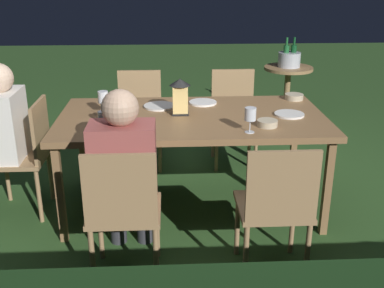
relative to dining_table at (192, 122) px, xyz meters
The scene contains 21 objects.
ground_plane 0.70m from the dining_table, ahead, with size 16.00×16.00×0.00m, color #2D5123.
dining_table is the anchor object (origin of this frame).
chair_side_left_a 1.03m from the dining_table, 115.77° to the right, with size 0.42×0.40×0.87m.
chair_side_right_b 1.03m from the dining_table, 64.23° to the left, with size 0.42×0.40×0.87m.
person_in_rust 0.84m from the dining_table, 58.39° to the left, with size 0.38×0.47×1.15m.
chair_side_left_b 1.03m from the dining_table, 64.23° to the right, with size 0.42×0.40×0.87m.
chair_side_right_a 1.03m from the dining_table, 115.77° to the left, with size 0.42×0.40×0.87m.
chair_head_far 1.24m from the dining_table, ahead, with size 0.40×0.42×0.87m.
lantern_centerpiece 0.22m from the dining_table, 26.66° to the right, with size 0.15×0.15×0.27m.
green_bottle_on_table 0.63m from the dining_table, 36.87° to the left, with size 0.07×0.07×0.29m.
wine_glass_a 0.74m from the dining_table, 36.17° to the left, with size 0.08×0.08×0.17m.
wine_glass_b 0.68m from the dining_table, ahead, with size 0.08×0.08×0.17m.
wine_glass_c 0.56m from the dining_table, 132.60° to the left, with size 0.08×0.08×0.17m.
wine_glass_d 0.65m from the dining_table, 20.45° to the left, with size 0.08×0.08×0.17m.
plate_a 0.34m from the dining_table, 43.77° to the right, with size 0.25×0.25×0.01m, color silver.
plate_b 0.72m from the dining_table, behind, with size 0.22×0.22×0.01m, color white.
plate_c 0.33m from the dining_table, 108.20° to the right, with size 0.22×0.22×0.01m, color white.
bowl_olives 0.58m from the dining_table, 151.46° to the left, with size 0.14×0.14×0.04m.
bowl_bread 0.95m from the dining_table, 155.41° to the right, with size 0.15×0.15×0.04m.
side_table 2.48m from the dining_table, 120.43° to the right, with size 0.57×0.57×0.66m.
ice_bucket 2.47m from the dining_table, 120.44° to the right, with size 0.26×0.26×0.34m.
Camera 1 is at (0.17, 3.28, 1.79)m, focal length 43.97 mm.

